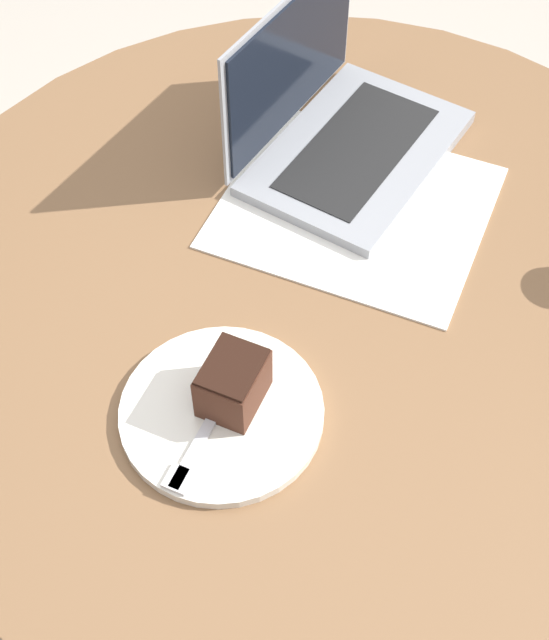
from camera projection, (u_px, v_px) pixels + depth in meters
The scene contains 7 objects.
ground_plane at pixel (304, 534), 1.70m from camera, with size 12.00×12.00×0.00m, color #B7AD9E.
dining_table at pixel (316, 359), 1.23m from camera, with size 1.07×1.07×0.77m.
paper_document at pixel (356, 207), 1.15m from camera, with size 0.33×0.29×0.00m.
plate at pixel (222, 412), 0.96m from camera, with size 0.22×0.22×0.01m.
cake_slice at pixel (233, 383), 0.94m from camera, with size 0.06×0.08×0.06m.
fork at pixel (202, 437), 0.93m from camera, with size 0.03×0.17×0.00m.
laptop at pixel (339, 129), 1.19m from camera, with size 0.26×0.34×0.21m.
Camera 1 is at (-0.21, 0.66, 1.60)m, focal length 50.00 mm.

